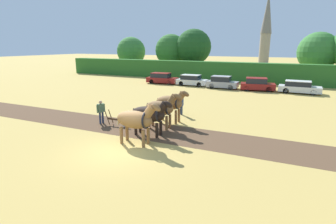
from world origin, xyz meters
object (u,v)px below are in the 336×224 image
tree_center_left (193,47)px  draft_horse_lead_left (136,120)px  tree_left (171,50)px  farmer_beside_team (181,103)px  plow (120,122)px  parked_car_left (192,80)px  tree_center (318,52)px  parked_car_far_left (162,78)px  parked_car_center_left (222,82)px  draft_horse_trail_right (170,103)px  parked_car_center (257,84)px  farmer_at_plow (101,110)px  parked_car_center_right (299,87)px  draft_horse_trail_left (161,108)px  tree_far_left (131,51)px  draft_horse_lead_right (150,114)px  church_spire (266,28)px

tree_center_left → draft_horse_lead_left: (9.50, -34.20, -3.64)m
tree_left → farmer_beside_team: (13.69, -27.17, -3.50)m
plow → parked_car_left: bearing=95.0°
tree_center → parked_car_left: bearing=-141.9°
parked_car_far_left → parked_car_center_left: bearing=-7.8°
tree_left → draft_horse_lead_left: bearing=-67.8°
tree_center → draft_horse_trail_right: size_ratio=2.76×
draft_horse_trail_right → parked_car_center: bearing=76.1°
draft_horse_lead_left → parked_car_center: draft_horse_lead_left is taller
farmer_at_plow → parked_car_center: 20.79m
farmer_at_plow → parked_car_left: farmer_at_plow is taller
draft_horse_lead_left → parked_car_center_right: draft_horse_lead_left is taller
draft_horse_trail_left → parked_car_far_left: (-9.53, 18.67, -0.65)m
tree_far_left → tree_center_left: size_ratio=0.86×
parked_car_left → parked_car_center: 8.61m
tree_far_left → parked_car_far_left: size_ratio=1.58×
plow → parked_car_far_left: 20.67m
tree_far_left → tree_center_left: bearing=-3.1°
parked_car_far_left → parked_car_center_right: size_ratio=0.99×
parked_car_center_right → draft_horse_lead_left: bearing=-110.1°
tree_center_left → draft_horse_lead_right: tree_center_left is taller
tree_far_left → parked_car_center_right: (31.58, -13.36, -3.42)m
farmer_beside_team → parked_car_center_left: 14.31m
draft_horse_trail_right → plow: bearing=-139.5°
draft_horse_lead_left → parked_car_center: bearing=79.0°
tree_far_left → farmer_at_plow: size_ratio=4.25×
draft_horse_lead_right → farmer_beside_team: bearing=90.6°
tree_center_left → parked_car_far_left: 13.14m
plow → parked_car_center_right: parked_car_center_right is taller
draft_horse_lead_left → plow: size_ratio=1.58×
tree_center_left → parked_car_center_left: bearing=-55.8°
tree_center → parked_car_center_left: 17.03m
tree_center → parked_car_center: 14.47m
parked_car_far_left → parked_car_center: bearing=-5.6°
tree_far_left → tree_center: bearing=-2.0°
parked_car_center_right → parked_car_center_left: bearing=-177.1°
draft_horse_lead_right → parked_car_left: (-4.99, 20.25, -0.62)m
tree_left → tree_far_left: bearing=174.9°
plow → parked_car_left: (-2.23, 19.55, 0.38)m
church_spire → farmer_at_plow: size_ratio=11.03×
church_spire → parked_car_center_left: 41.74m
tree_center → draft_horse_lead_right: size_ratio=2.55×
farmer_at_plow → farmer_beside_team: farmer_at_plow is taller
draft_horse_trail_left → parked_car_center: size_ratio=0.64×
draft_horse_trail_right → parked_car_center: 17.21m
tree_far_left → draft_horse_trail_right: size_ratio=2.66×
tree_left → parked_car_center_right: (22.07, -12.51, -3.74)m
farmer_at_plow → draft_horse_lead_left: bearing=-10.5°
draft_horse_trail_right → parked_car_left: size_ratio=0.64×
draft_horse_trail_right → parked_car_center_left: draft_horse_trail_right is taller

